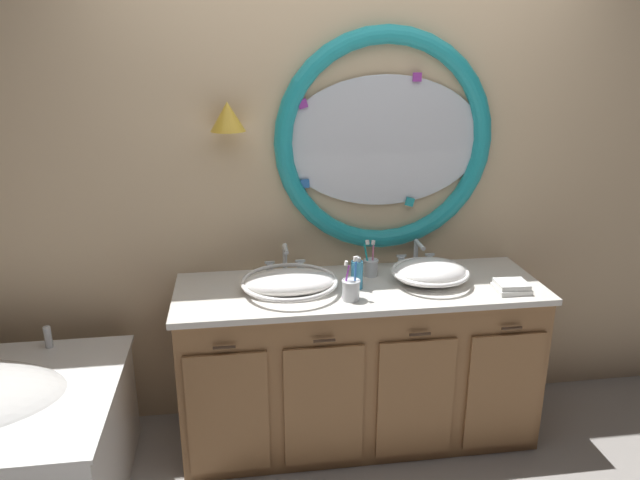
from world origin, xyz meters
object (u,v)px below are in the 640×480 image
object	(u,v)px
folded_hand_towel	(511,287)
soap_dispenser	(357,274)
sink_basin_left	(289,282)
sink_basin_right	(430,272)
toothbrush_holder_right	(371,266)
toothbrush_holder_left	(351,289)

from	to	relation	value
folded_hand_towel	soap_dispenser	bearing A→B (deg)	168.89
sink_basin_left	sink_basin_right	bearing A→B (deg)	0.00
sink_basin_right	folded_hand_towel	bearing A→B (deg)	-22.23
toothbrush_holder_right	soap_dispenser	size ratio (longest dim) A/B	1.15
toothbrush_holder_right	soap_dispenser	xyz separation A→B (m)	(-0.10, -0.15, 0.02)
toothbrush_holder_right	folded_hand_towel	size ratio (longest dim) A/B	1.24
sink_basin_left	folded_hand_towel	world-z (taller)	sink_basin_left
toothbrush_holder_left	soap_dispenser	distance (m)	0.15
sink_basin_left	sink_basin_right	distance (m)	0.71
toothbrush_holder_right	toothbrush_holder_left	bearing A→B (deg)	-119.06
sink_basin_left	soap_dispenser	distance (m)	0.33
toothbrush_holder_right	folded_hand_towel	world-z (taller)	toothbrush_holder_right
sink_basin_right	soap_dispenser	world-z (taller)	soap_dispenser
sink_basin_left	folded_hand_towel	xyz separation A→B (m)	(1.07, -0.15, -0.03)
folded_hand_towel	sink_basin_left	bearing A→B (deg)	172.07
sink_basin_right	soap_dispenser	distance (m)	0.37
sink_basin_right	folded_hand_towel	world-z (taller)	sink_basin_right
sink_basin_left	folded_hand_towel	bearing A→B (deg)	-7.93
soap_dispenser	toothbrush_holder_right	bearing A→B (deg)	55.68
soap_dispenser	sink_basin_right	bearing A→B (deg)	0.62
sink_basin_right	toothbrush_holder_left	xyz separation A→B (m)	(-0.43, -0.14, -0.01)
toothbrush_holder_left	folded_hand_towel	bearing A→B (deg)	-0.68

